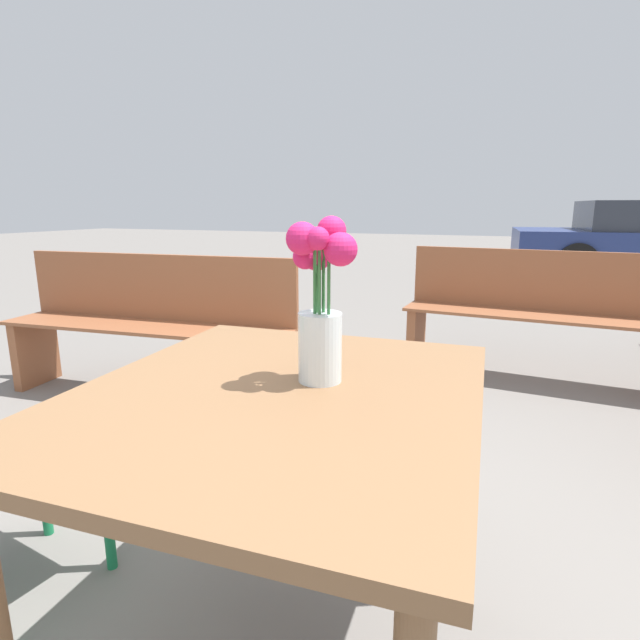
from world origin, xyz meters
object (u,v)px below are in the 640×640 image
Objects in this scene: table_front at (279,435)px; bench_near at (152,319)px; flower_vase at (320,307)px; bench_middle at (539,310)px.

table_front is 2.16m from bench_near.
bench_near is (-1.63, 1.39, -0.45)m from flower_vase.
flower_vase reaches higher than table_front.
table_front is at bearing -43.27° from bench_near.
table_front is 0.54× the size of bench_near.
flower_vase reaches higher than bench_middle.
bench_near is (-1.57, 1.47, -0.18)m from table_front.
bench_middle is at bearing 28.07° from bench_near.
flower_vase is at bearing 51.78° from table_front.
bench_near is at bearing -151.93° from bench_middle.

